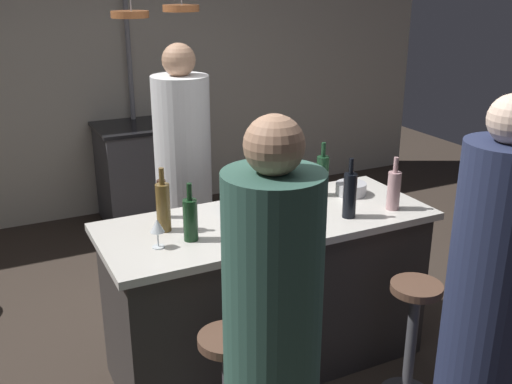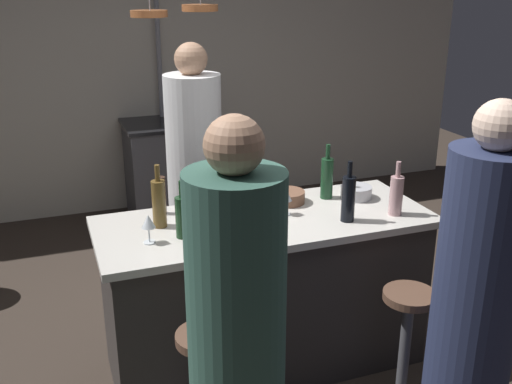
{
  "view_description": "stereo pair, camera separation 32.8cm",
  "coord_description": "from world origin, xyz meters",
  "px_view_note": "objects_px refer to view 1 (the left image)",
  "views": [
    {
      "loc": [
        -1.37,
        -2.62,
        2.12
      ],
      "look_at": [
        0.0,
        0.15,
        1.0
      ],
      "focal_mm": 41.87,
      "sensor_mm": 36.0,
      "label": 1
    },
    {
      "loc": [
        -1.06,
        -2.75,
        2.12
      ],
      "look_at": [
        0.0,
        0.15,
        1.0
      ],
      "focal_mm": 41.87,
      "sensor_mm": 36.0,
      "label": 2
    }
  ],
  "objects_px": {
    "bar_stool_right": "(412,337)",
    "guest_left": "(272,357)",
    "wine_glass_by_chef": "(157,227)",
    "mixing_bowl_wooden": "(285,196)",
    "chef": "(184,187)",
    "wine_bottle_green": "(322,175)",
    "wine_bottle_amber": "(163,206)",
    "mixing_bowl_blue": "(236,204)",
    "mixing_bowl_steel": "(351,189)",
    "wine_bottle_red": "(190,219)",
    "wine_bottle_rose": "(394,190)",
    "wine_bottle_dark": "(350,194)",
    "stove_range": "(144,172)",
    "pepper_mill": "(162,199)",
    "wine_glass_near_right_guest": "(287,195)",
    "guest_right": "(486,300)"
  },
  "relations": [
    {
      "from": "stove_range",
      "to": "mixing_bowl_blue",
      "type": "distance_m",
      "value": 2.32
    },
    {
      "from": "chef",
      "to": "guest_right",
      "type": "height_order",
      "value": "chef"
    },
    {
      "from": "wine_bottle_dark",
      "to": "mixing_bowl_steel",
      "type": "relative_size",
      "value": 1.81
    },
    {
      "from": "bar_stool_right",
      "to": "mixing_bowl_wooden",
      "type": "distance_m",
      "value": 1.03
    },
    {
      "from": "guest_left",
      "to": "wine_bottle_amber",
      "type": "relative_size",
      "value": 5.11
    },
    {
      "from": "wine_bottle_amber",
      "to": "mixing_bowl_blue",
      "type": "distance_m",
      "value": 0.46
    },
    {
      "from": "guest_right",
      "to": "mixing_bowl_wooden",
      "type": "xyz_separation_m",
      "value": [
        -0.35,
        1.2,
        0.15
      ]
    },
    {
      "from": "wine_bottle_amber",
      "to": "mixing_bowl_blue",
      "type": "bearing_deg",
      "value": 11.88
    },
    {
      "from": "wine_glass_by_chef",
      "to": "mixing_bowl_wooden",
      "type": "distance_m",
      "value": 0.89
    },
    {
      "from": "wine_bottle_dark",
      "to": "wine_glass_near_right_guest",
      "type": "height_order",
      "value": "wine_bottle_dark"
    },
    {
      "from": "wine_glass_by_chef",
      "to": "wine_bottle_red",
      "type": "bearing_deg",
      "value": 4.43
    },
    {
      "from": "wine_bottle_red",
      "to": "mixing_bowl_wooden",
      "type": "height_order",
      "value": "wine_bottle_red"
    },
    {
      "from": "guest_left",
      "to": "wine_bottle_green",
      "type": "height_order",
      "value": "guest_left"
    },
    {
      "from": "guest_left",
      "to": "wine_bottle_red",
      "type": "height_order",
      "value": "guest_left"
    },
    {
      "from": "stove_range",
      "to": "mixing_bowl_blue",
      "type": "relative_size",
      "value": 6.09
    },
    {
      "from": "wine_glass_by_chef",
      "to": "mixing_bowl_wooden",
      "type": "height_order",
      "value": "wine_glass_by_chef"
    },
    {
      "from": "wine_bottle_amber",
      "to": "mixing_bowl_wooden",
      "type": "xyz_separation_m",
      "value": [
        0.75,
        0.1,
        -0.1
      ]
    },
    {
      "from": "wine_bottle_red",
      "to": "wine_glass_near_right_guest",
      "type": "distance_m",
      "value": 0.6
    },
    {
      "from": "wine_bottle_amber",
      "to": "wine_glass_by_chef",
      "type": "height_order",
      "value": "wine_bottle_amber"
    },
    {
      "from": "wine_bottle_rose",
      "to": "mixing_bowl_blue",
      "type": "relative_size",
      "value": 2.05
    },
    {
      "from": "stove_range",
      "to": "pepper_mill",
      "type": "bearing_deg",
      "value": -102.95
    },
    {
      "from": "guest_left",
      "to": "mixing_bowl_steel",
      "type": "xyz_separation_m",
      "value": [
        1.1,
        1.08,
        0.15
      ]
    },
    {
      "from": "guest_right",
      "to": "wine_bottle_rose",
      "type": "xyz_separation_m",
      "value": [
        0.13,
        0.83,
        0.23
      ]
    },
    {
      "from": "wine_bottle_dark",
      "to": "stove_range",
      "type": "bearing_deg",
      "value": 98.56
    },
    {
      "from": "pepper_mill",
      "to": "wine_bottle_rose",
      "type": "height_order",
      "value": "wine_bottle_rose"
    },
    {
      "from": "guest_left",
      "to": "wine_bottle_green",
      "type": "bearing_deg",
      "value": 50.86
    },
    {
      "from": "chef",
      "to": "wine_bottle_green",
      "type": "bearing_deg",
      "value": -51.83
    },
    {
      "from": "stove_range",
      "to": "pepper_mill",
      "type": "relative_size",
      "value": 4.24
    },
    {
      "from": "bar_stool_right",
      "to": "guest_left",
      "type": "distance_m",
      "value": 1.14
    },
    {
      "from": "bar_stool_right",
      "to": "wine_glass_near_right_guest",
      "type": "height_order",
      "value": "wine_glass_near_right_guest"
    },
    {
      "from": "wine_bottle_amber",
      "to": "wine_glass_by_chef",
      "type": "bearing_deg",
      "value": -116.16
    },
    {
      "from": "chef",
      "to": "mixing_bowl_wooden",
      "type": "relative_size",
      "value": 8.64
    },
    {
      "from": "wine_bottle_dark",
      "to": "wine_bottle_rose",
      "type": "bearing_deg",
      "value": -1.84
    },
    {
      "from": "wine_bottle_amber",
      "to": "wine_glass_near_right_guest",
      "type": "height_order",
      "value": "wine_bottle_amber"
    },
    {
      "from": "wine_bottle_green",
      "to": "mixing_bowl_steel",
      "type": "relative_size",
      "value": 1.78
    },
    {
      "from": "wine_bottle_green",
      "to": "bar_stool_right",
      "type": "bearing_deg",
      "value": -85.33
    },
    {
      "from": "wine_bottle_green",
      "to": "wine_glass_near_right_guest",
      "type": "relative_size",
      "value": 2.21
    },
    {
      "from": "guest_right",
      "to": "mixing_bowl_steel",
      "type": "relative_size",
      "value": 9.36
    },
    {
      "from": "wine_bottle_dark",
      "to": "mixing_bowl_steel",
      "type": "bearing_deg",
      "value": 53.45
    },
    {
      "from": "chef",
      "to": "mixing_bowl_blue",
      "type": "height_order",
      "value": "chef"
    },
    {
      "from": "mixing_bowl_wooden",
      "to": "wine_bottle_rose",
      "type": "bearing_deg",
      "value": -37.69
    },
    {
      "from": "chef",
      "to": "mixing_bowl_steel",
      "type": "height_order",
      "value": "chef"
    },
    {
      "from": "guest_right",
      "to": "mixing_bowl_blue",
      "type": "bearing_deg",
      "value": 119.02
    },
    {
      "from": "bar_stool_right",
      "to": "mixing_bowl_steel",
      "type": "distance_m",
      "value": 0.93
    },
    {
      "from": "guest_left",
      "to": "wine_bottle_red",
      "type": "relative_size",
      "value": 5.8
    },
    {
      "from": "stove_range",
      "to": "guest_left",
      "type": "xyz_separation_m",
      "value": [
        -0.49,
        -3.42,
        0.34
      ]
    },
    {
      "from": "bar_stool_right",
      "to": "wine_bottle_amber",
      "type": "distance_m",
      "value": 1.44
    },
    {
      "from": "bar_stool_right",
      "to": "mixing_bowl_steel",
      "type": "relative_size",
      "value": 3.76
    },
    {
      "from": "chef",
      "to": "wine_bottle_red",
      "type": "xyz_separation_m",
      "value": [
        -0.32,
        -1.01,
        0.2
      ]
    },
    {
      "from": "bar_stool_right",
      "to": "mixing_bowl_wooden",
      "type": "bearing_deg",
      "value": 111.03
    }
  ]
}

